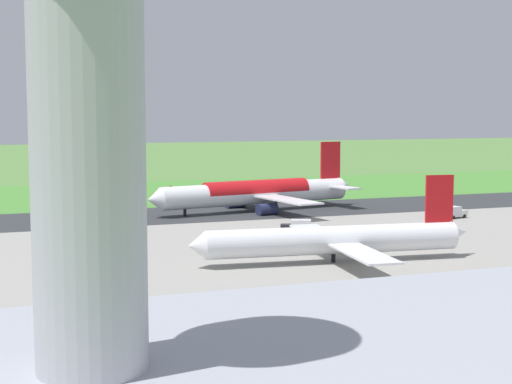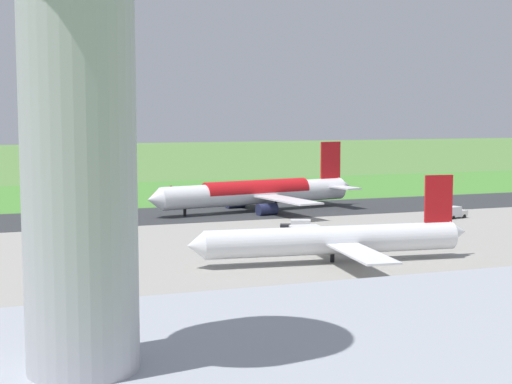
# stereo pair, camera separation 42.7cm
# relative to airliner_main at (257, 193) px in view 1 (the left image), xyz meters

# --- Properties ---
(ground_plane) EXTENTS (800.00, 800.00, 0.00)m
(ground_plane) POSITION_rel_airliner_main_xyz_m (12.63, 0.07, -4.35)
(ground_plane) COLOR #547F3D
(runway_asphalt) EXTENTS (600.00, 28.68, 0.06)m
(runway_asphalt) POSITION_rel_airliner_main_xyz_m (12.63, 0.07, -4.32)
(runway_asphalt) COLOR #2D3033
(runway_asphalt) RESTS_ON ground
(apron_concrete) EXTENTS (440.00, 110.00, 0.05)m
(apron_concrete) POSITION_rel_airliner_main_xyz_m (12.63, 68.19, -4.33)
(apron_concrete) COLOR gray
(apron_concrete) RESTS_ON ground
(grass_verge_foreground) EXTENTS (600.00, 80.00, 0.04)m
(grass_verge_foreground) POSITION_rel_airliner_main_xyz_m (12.63, -44.25, -4.33)
(grass_verge_foreground) COLOR #478534
(grass_verge_foreground) RESTS_ON ground
(airliner_main) EXTENTS (53.95, 44.38, 15.88)m
(airliner_main) POSITION_rel_airliner_main_xyz_m (0.00, 0.00, 0.00)
(airliner_main) COLOR white
(airliner_main) RESTS_ON ground
(airliner_parked_mid) EXTENTS (45.28, 37.13, 13.21)m
(airliner_parked_mid) POSITION_rel_airliner_main_xyz_m (10.42, 62.75, -0.74)
(airliner_parked_mid) COLOR white
(airliner_parked_mid) RESTS_ON ground
(service_truck_baggage) EXTENTS (6.22, 4.29, 2.65)m
(service_truck_baggage) POSITION_rel_airliner_main_xyz_m (4.52, 34.22, -2.95)
(service_truck_baggage) COLOR black
(service_truck_baggage) RESTS_ON ground
(service_car_followme) EXTENTS (4.28, 2.09, 1.62)m
(service_car_followme) POSITION_rel_airliner_main_xyz_m (-54.54, -9.71, -3.51)
(service_car_followme) COLOR gray
(service_car_followme) RESTS_ON ground
(service_truck_fuel) EXTENTS (6.15, 3.46, 2.65)m
(service_truck_fuel) POSITION_rel_airliner_main_xyz_m (-35.70, 26.79, -2.95)
(service_truck_fuel) COLOR silver
(service_truck_fuel) RESTS_ON ground
(no_stopping_sign) EXTENTS (0.60, 0.10, 2.49)m
(no_stopping_sign) POSITION_rel_airliner_main_xyz_m (10.20, -42.59, -2.87)
(no_stopping_sign) COLOR slate
(no_stopping_sign) RESTS_ON ground
(traffic_cone_orange) EXTENTS (0.40, 0.40, 0.55)m
(traffic_cone_orange) POSITION_rel_airliner_main_xyz_m (15.26, -43.11, -4.08)
(traffic_cone_orange) COLOR orange
(traffic_cone_orange) RESTS_ON ground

